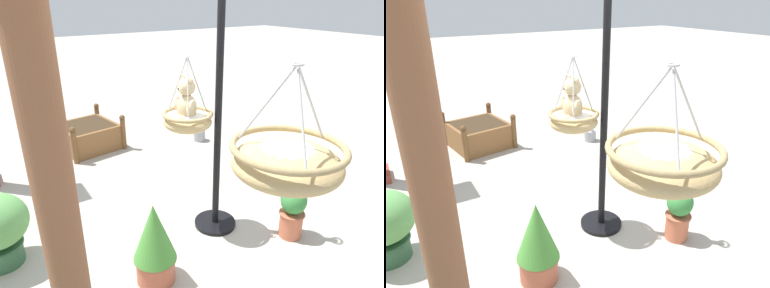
{
  "view_description": "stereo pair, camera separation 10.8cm",
  "coord_description": "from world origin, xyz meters",
  "views": [
    {
      "loc": [
        -2.66,
        1.74,
        2.29
      ],
      "look_at": [
        0.01,
        0.03,
        0.95
      ],
      "focal_mm": 32.74,
      "sensor_mm": 36.0,
      "label": 1
    },
    {
      "loc": [
        -2.71,
        1.64,
        2.29
      ],
      "look_at": [
        0.01,
        0.03,
        0.95
      ],
      "focal_mm": 32.74,
      "sensor_mm": 36.0,
      "label": 2
    }
  ],
  "objects": [
    {
      "name": "greenhouse_pillar_left",
      "position": [
        -0.98,
        1.49,
        1.25
      ],
      "size": [
        0.41,
        0.41,
        2.6
      ],
      "color": "brown",
      "rests_on": "ground"
    },
    {
      "name": "wooden_planter_box",
      "position": [
        2.68,
        0.32,
        0.22
      ],
      "size": [
        1.05,
        1.03,
        0.57
      ],
      "color": "brown",
      "rests_on": "ground"
    },
    {
      "name": "potted_plant_fern_front",
      "position": [
        -0.7,
        -0.72,
        0.3
      ],
      "size": [
        0.26,
        0.26,
        0.6
      ],
      "color": "#BC6042",
      "rests_on": "ground"
    },
    {
      "name": "watering_can",
      "position": [
        1.96,
        -1.37,
        0.1
      ],
      "size": [
        0.35,
        0.2,
        0.3
      ],
      "color": "gray",
      "rests_on": "ground"
    },
    {
      "name": "potted_plant_trailing_ivy",
      "position": [
        -0.5,
        0.72,
        0.39
      ],
      "size": [
        0.37,
        0.37,
        0.76
      ],
      "color": "#AD563D",
      "rests_on": "ground"
    },
    {
      "name": "ground_plane",
      "position": [
        0.0,
        0.0,
        0.0
      ],
      "size": [
        40.0,
        40.0,
        0.0
      ],
      "primitive_type": "plane",
      "color": "#A8A093"
    },
    {
      "name": "display_pole_central",
      "position": [
        -0.13,
        -0.18,
        0.79
      ],
      "size": [
        0.44,
        0.44,
        2.51
      ],
      "color": "black",
      "rests_on": "ground"
    },
    {
      "name": "hanging_basket_left_high",
      "position": [
        -1.55,
        0.44,
        1.5
      ],
      "size": [
        0.6,
        0.6,
        0.63
      ],
      "color": "tan"
    },
    {
      "name": "hanging_basket_with_teddy",
      "position": [
        0.02,
        0.07,
        1.2
      ],
      "size": [
        0.49,
        0.49,
        0.71
      ],
      "color": "tan"
    },
    {
      "name": "teddy_bear",
      "position": [
        0.02,
        0.09,
        1.38
      ],
      "size": [
        0.29,
        0.26,
        0.42
      ],
      "color": "#D1B789"
    }
  ]
}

